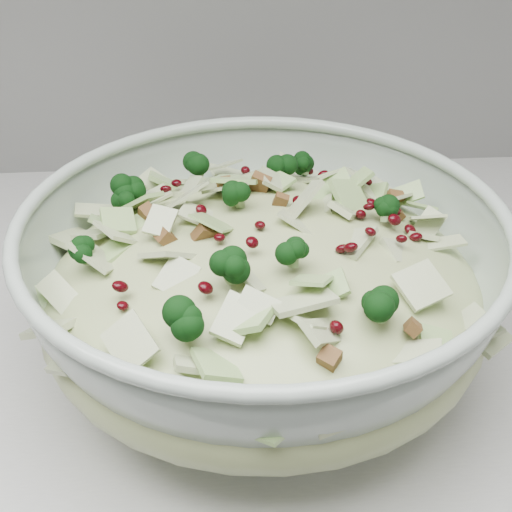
{
  "coord_description": "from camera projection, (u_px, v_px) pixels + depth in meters",
  "views": [
    {
      "loc": [
        0.0,
        1.16,
        1.3
      ],
      "look_at": [
        0.03,
        1.61,
        1.01
      ],
      "focal_mm": 50.0,
      "sensor_mm": 36.0,
      "label": 1
    }
  ],
  "objects": [
    {
      "name": "mixing_bowl",
      "position": [
        263.0,
        292.0,
        0.55
      ],
      "size": [
        0.4,
        0.4,
        0.15
      ],
      "rotation": [
        0.0,
        0.0,
        -0.12
      ],
      "color": "#A1B1A4",
      "rests_on": "counter"
    },
    {
      "name": "salad",
      "position": [
        263.0,
        267.0,
        0.54
      ],
      "size": [
        0.45,
        0.45,
        0.15
      ],
      "rotation": [
        0.0,
        0.0,
        -0.44
      ],
      "color": "#ACBD81",
      "rests_on": "mixing_bowl"
    }
  ]
}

